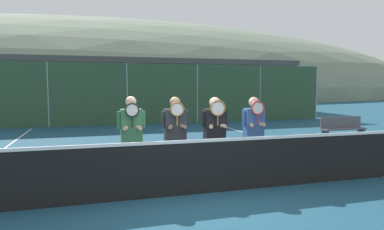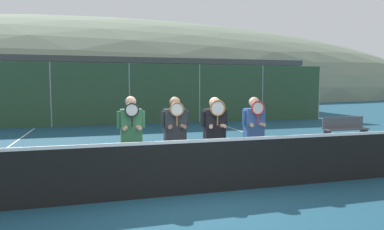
% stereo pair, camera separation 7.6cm
% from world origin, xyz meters
% --- Properties ---
extents(ground_plane, '(120.00, 120.00, 0.00)m').
position_xyz_m(ground_plane, '(0.00, 0.00, 0.00)').
color(ground_plane, navy).
extents(hill_distant, '(133.97, 74.43, 26.05)m').
position_xyz_m(hill_distant, '(0.00, 61.94, 0.00)').
color(hill_distant, slate).
rests_on(hill_distant, ground_plane).
extents(clubhouse_building, '(23.57, 5.50, 3.76)m').
position_xyz_m(clubhouse_building, '(1.27, 19.11, 1.90)').
color(clubhouse_building, '#9EA3A8').
rests_on(clubhouse_building, ground_plane).
extents(fence_back, '(21.97, 0.06, 3.04)m').
position_xyz_m(fence_back, '(-0.00, 11.43, 1.52)').
color(fence_back, gray).
rests_on(fence_back, ground_plane).
extents(tennis_net, '(11.67, 0.09, 1.10)m').
position_xyz_m(tennis_net, '(0.00, 0.00, 0.52)').
color(tennis_net, gray).
rests_on(tennis_net, ground_plane).
extents(court_line_right_sideline, '(0.05, 16.00, 0.01)m').
position_xyz_m(court_line_right_sideline, '(4.34, 3.00, 0.00)').
color(court_line_right_sideline, white).
rests_on(court_line_right_sideline, ground_plane).
extents(player_leftmost, '(0.54, 0.34, 1.76)m').
position_xyz_m(player_leftmost, '(-0.97, 0.79, 1.03)').
color(player_leftmost, '#232838').
rests_on(player_leftmost, ground_plane).
extents(player_center_left, '(0.56, 0.34, 1.74)m').
position_xyz_m(player_center_left, '(-0.08, 0.86, 1.03)').
color(player_center_left, white).
rests_on(player_center_left, ground_plane).
extents(player_center_right, '(0.56, 0.34, 1.73)m').
position_xyz_m(player_center_right, '(0.74, 0.79, 1.04)').
color(player_center_right, '#56565B').
rests_on(player_center_right, ground_plane).
extents(player_rightmost, '(0.54, 0.34, 1.72)m').
position_xyz_m(player_rightmost, '(1.64, 0.83, 1.02)').
color(player_rightmost, '#232838').
rests_on(player_rightmost, ground_plane).
extents(car_far_left, '(4.45, 2.08, 1.76)m').
position_xyz_m(car_far_left, '(-5.62, 14.80, 0.90)').
color(car_far_left, '#B2B7BC').
rests_on(car_far_left, ground_plane).
extents(car_left_of_center, '(4.64, 2.02, 1.67)m').
position_xyz_m(car_left_of_center, '(-0.56, 14.68, 0.86)').
color(car_left_of_center, maroon).
rests_on(car_left_of_center, ground_plane).
extents(car_center, '(4.34, 2.09, 1.67)m').
position_xyz_m(car_center, '(4.45, 14.87, 0.86)').
color(car_center, '#285638').
rests_on(car_center, ground_plane).
extents(car_right_of_center, '(4.18, 1.92, 1.66)m').
position_xyz_m(car_right_of_center, '(9.22, 15.04, 0.86)').
color(car_right_of_center, silver).
rests_on(car_right_of_center, ground_plane).
extents(bench_courtside, '(1.69, 0.36, 0.85)m').
position_xyz_m(bench_courtside, '(6.83, 4.27, 0.46)').
color(bench_courtside, '#515156').
rests_on(bench_courtside, ground_plane).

